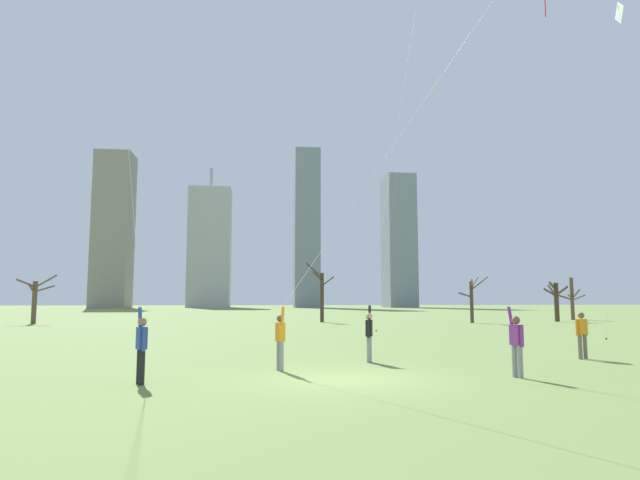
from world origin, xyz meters
TOP-DOWN VIEW (x-y plane):
  - ground_plane at (0.00, 0.00)m, footprint 400.00×400.00m
  - kite_flyer_foreground_left_green at (2.53, 5.40)m, footprint 5.22×7.06m
  - kite_flyer_midfield_right_red at (-1.15, 1.04)m, footprint 4.73×7.97m
  - kite_flyer_far_back_teal at (4.17, 0.58)m, footprint 2.79×5.88m
  - kite_flyer_midfield_center_blue at (-5.98, 1.80)m, footprint 4.38×11.29m
  - bystander_strolling_midfield at (8.99, 3.85)m, footprint 0.50×0.27m
  - distant_kite_high_overhead_white at (15.46, 9.88)m, footprint 0.54×3.62m
  - distant_kite_drifting_left_yellow at (8.88, 22.09)m, footprint 4.46×1.05m
  - bare_tree_leftmost at (29.96, 39.23)m, footprint 3.24×2.20m
  - bare_tree_left_of_center at (-21.48, 35.56)m, footprint 3.25×1.31m
  - bare_tree_right_of_center at (26.02, 35.35)m, footprint 1.27×3.19m
  - bare_tree_center at (16.87, 33.43)m, footprint 2.67×2.58m
  - bare_tree_far_right_edge at (3.55, 36.40)m, footprint 2.66×1.10m
  - skyline_mid_tower_right at (36.68, 134.87)m, footprint 7.80×11.24m
  - skyline_tall_tower at (10.61, 133.40)m, footprint 6.82×8.27m
  - skyline_mid_tower_left at (-15.84, 139.35)m, footprint 11.35×10.27m
  - skyline_short_annex at (-39.23, 128.95)m, footprint 8.83×9.13m

SIDE VIEW (x-z plane):
  - ground_plane at x=0.00m, z-range 0.00..0.00m
  - bystander_strolling_midfield at x=8.99m, z-range 0.09..1.71m
  - kite_flyer_midfield_right_red at x=-1.15m, z-range -2.83..6.40m
  - bare_tree_right_of_center at x=26.02m, z-range 0.21..4.05m
  - bare_tree_left_of_center at x=-21.48m, z-range 0.03..4.28m
  - bare_tree_center at x=16.87m, z-range 0.06..4.28m
  - bare_tree_leftmost at x=29.96m, z-range 0.04..4.39m
  - bare_tree_far_right_edge at x=3.55m, z-range -0.18..5.35m
  - kite_flyer_far_back_teal at x=4.17m, z-range -5.01..12.15m
  - kite_flyer_midfield_center_blue at x=-5.98m, z-range -5.09..14.52m
  - kite_flyer_foreground_left_green at x=2.53m, z-range -4.29..15.98m
  - distant_kite_high_overhead_white at x=15.46m, z-range 6.60..23.46m
  - skyline_mid_tower_left at x=-15.84m, z-range -3.03..35.96m
  - skyline_mid_tower_right at x=36.68m, z-range 0.00..36.76m
  - skyline_short_annex at x=-39.23m, z-range 0.00..39.63m
  - skyline_tall_tower at x=10.61m, z-range 0.00..43.11m
  - distant_kite_drifting_left_yellow at x=8.88m, z-range 9.26..34.80m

